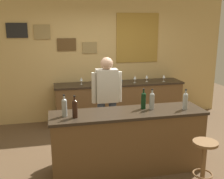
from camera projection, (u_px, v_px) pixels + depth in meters
ground_plane at (121, 157)px, 4.40m from camera, size 10.00×10.00×0.00m
back_wall at (99, 58)px, 5.99m from camera, size 6.00×0.09×2.80m
bar_counter at (128, 141)px, 3.91m from camera, size 2.25×0.60×0.92m
side_counter at (119, 102)px, 5.94m from camera, size 2.85×0.56×0.90m
bartender at (107, 97)px, 4.50m from camera, size 0.52×0.21×1.62m
bar_stool at (204, 157)px, 3.43m from camera, size 0.32×0.32×0.68m
wine_bottle_a at (64, 107)px, 3.58m from camera, size 0.07×0.07×0.31m
wine_bottle_b at (75, 108)px, 3.52m from camera, size 0.07×0.07×0.31m
wine_bottle_c at (143, 100)px, 3.91m from camera, size 0.07×0.07×0.31m
wine_bottle_d at (152, 100)px, 3.89m from camera, size 0.07×0.07×0.31m
wine_bottle_e at (185, 100)px, 3.88m from camera, size 0.07×0.07×0.31m
wine_glass_a at (81, 79)px, 5.64m from camera, size 0.07×0.07×0.16m
wine_glass_b at (107, 78)px, 5.84m from camera, size 0.07×0.07×0.16m
wine_glass_c at (135, 78)px, 5.82m from camera, size 0.07×0.07×0.16m
wine_glass_d at (147, 77)px, 5.91m from camera, size 0.07×0.07×0.16m
wine_glass_e at (164, 77)px, 5.94m from camera, size 0.07×0.07×0.16m
coffee_mug at (119, 81)px, 5.80m from camera, size 0.12×0.08×0.09m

